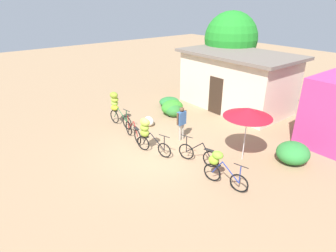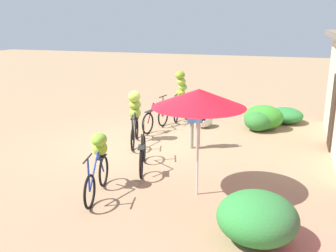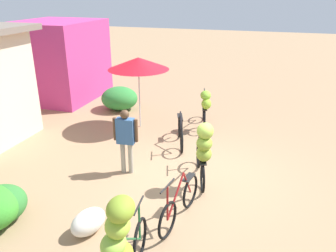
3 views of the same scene
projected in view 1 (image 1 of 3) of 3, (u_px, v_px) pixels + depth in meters
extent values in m
plane|color=#9D7B59|center=(157.00, 152.00, 11.44)|extent=(60.00, 60.00, 0.00)
cube|color=beige|center=(236.00, 82.00, 15.69)|extent=(5.84, 3.30, 2.95)
cube|color=#72665B|center=(239.00, 54.00, 15.04)|extent=(6.34, 3.80, 0.16)
cube|color=#332319|center=(215.00, 96.00, 14.94)|extent=(0.90, 0.06, 2.00)
cylinder|color=brown|center=(228.00, 74.00, 18.26)|extent=(0.30, 0.30, 2.50)
sphere|color=#208425|center=(231.00, 38.00, 17.33)|extent=(3.27, 3.27, 3.27)
ellipsoid|color=#2C7836|center=(169.00, 102.00, 16.24)|extent=(1.17, 1.18, 0.52)
ellipsoid|color=#368D29|center=(172.00, 107.00, 15.06)|extent=(1.05, 1.25, 0.78)
ellipsoid|color=#2F742F|center=(173.00, 110.00, 14.84)|extent=(0.95, 0.90, 0.66)
ellipsoid|color=#2E8237|center=(293.00, 153.00, 10.59)|extent=(1.21, 1.28, 0.81)
cylinder|color=beige|center=(245.00, 135.00, 10.52)|extent=(0.04, 0.04, 2.08)
cone|color=red|center=(248.00, 112.00, 10.13)|extent=(1.80, 1.80, 0.35)
torus|color=black|center=(127.00, 123.00, 13.33)|extent=(0.68, 0.12, 0.68)
torus|color=black|center=(115.00, 117.00, 14.00)|extent=(0.68, 0.12, 0.68)
cylinder|color=#19592D|center=(116.00, 112.00, 13.77)|extent=(0.40, 0.08, 0.58)
cylinder|color=#19592D|center=(122.00, 115.00, 13.43)|extent=(0.70, 0.11, 0.59)
cylinder|color=black|center=(126.00, 110.00, 13.07)|extent=(0.50, 0.08, 0.03)
cylinder|color=#19592D|center=(127.00, 117.00, 13.20)|extent=(0.04, 0.04, 0.63)
cube|color=black|center=(115.00, 110.00, 13.78)|extent=(0.37, 0.18, 0.02)
ellipsoid|color=#9DA527|center=(115.00, 108.00, 13.69)|extent=(0.51, 0.47, 0.27)
ellipsoid|color=#90BC3F|center=(115.00, 103.00, 13.69)|extent=(0.43, 0.36, 0.26)
ellipsoid|color=#95BA37|center=(115.00, 99.00, 13.52)|extent=(0.49, 0.45, 0.28)
ellipsoid|color=olive|center=(114.00, 95.00, 13.38)|extent=(0.48, 0.41, 0.30)
torus|color=black|center=(129.00, 128.00, 12.76)|extent=(0.67, 0.15, 0.67)
torus|color=black|center=(138.00, 137.00, 11.97)|extent=(0.67, 0.15, 0.67)
cylinder|color=maroon|center=(136.00, 129.00, 11.99)|extent=(0.38, 0.09, 0.61)
cylinder|color=maroon|center=(131.00, 125.00, 12.38)|extent=(0.67, 0.14, 0.61)
cylinder|color=black|center=(128.00, 115.00, 12.48)|extent=(0.50, 0.11, 0.03)
cylinder|color=maroon|center=(128.00, 121.00, 12.62)|extent=(0.04, 0.04, 0.68)
cube|color=black|center=(136.00, 128.00, 11.90)|extent=(0.38, 0.19, 0.02)
torus|color=black|center=(164.00, 150.00, 10.95)|extent=(0.61, 0.24, 0.63)
torus|color=black|center=(143.00, 143.00, 11.49)|extent=(0.61, 0.24, 0.63)
cylinder|color=black|center=(147.00, 138.00, 11.27)|extent=(0.39, 0.15, 0.60)
cylinder|color=black|center=(157.00, 141.00, 11.01)|extent=(0.69, 0.25, 0.61)
cylinder|color=black|center=(164.00, 136.00, 10.69)|extent=(0.49, 0.18, 0.03)
cylinder|color=black|center=(164.00, 143.00, 10.82)|extent=(0.04, 0.04, 0.63)
cube|color=black|center=(145.00, 136.00, 11.29)|extent=(0.39, 0.24, 0.02)
ellipsoid|color=olive|center=(145.00, 133.00, 11.20)|extent=(0.48, 0.42, 0.32)
ellipsoid|color=olive|center=(144.00, 127.00, 11.11)|extent=(0.45, 0.37, 0.29)
ellipsoid|color=#9DBF42|center=(145.00, 122.00, 10.97)|extent=(0.48, 0.41, 0.33)
torus|color=black|center=(186.00, 152.00, 10.83)|extent=(0.64, 0.26, 0.66)
torus|color=black|center=(211.00, 159.00, 10.32)|extent=(0.64, 0.26, 0.66)
cylinder|color=black|center=(207.00, 151.00, 10.29)|extent=(0.39, 0.16, 0.59)
cylinder|color=black|center=(194.00, 147.00, 10.54)|extent=(0.68, 0.26, 0.60)
cylinder|color=black|center=(187.00, 136.00, 10.55)|extent=(0.48, 0.19, 0.03)
cylinder|color=black|center=(186.00, 144.00, 10.69)|extent=(0.04, 0.04, 0.66)
cube|color=black|center=(209.00, 150.00, 10.22)|extent=(0.39, 0.25, 0.02)
torus|color=black|center=(239.00, 183.00, 8.98)|extent=(0.65, 0.20, 0.65)
torus|color=black|center=(212.00, 172.00, 9.54)|extent=(0.65, 0.20, 0.65)
cylinder|color=navy|center=(217.00, 167.00, 9.32)|extent=(0.38, 0.12, 0.57)
cylinder|color=navy|center=(231.00, 172.00, 9.04)|extent=(0.66, 0.19, 0.58)
cylinder|color=black|center=(241.00, 166.00, 8.71)|extent=(0.49, 0.14, 0.03)
cylinder|color=navy|center=(240.00, 175.00, 8.84)|extent=(0.04, 0.04, 0.66)
cube|color=black|center=(215.00, 164.00, 9.33)|extent=(0.38, 0.22, 0.02)
ellipsoid|color=#88B22D|center=(214.00, 160.00, 9.27)|extent=(0.41, 0.35, 0.32)
ellipsoid|color=#7EB732|center=(218.00, 155.00, 9.12)|extent=(0.45, 0.40, 0.27)
ellipsoid|color=silver|center=(149.00, 121.00, 13.80)|extent=(0.80, 0.63, 0.44)
cylinder|color=gray|center=(183.00, 131.00, 12.37)|extent=(0.11, 0.11, 0.75)
cylinder|color=gray|center=(180.00, 133.00, 12.26)|extent=(0.11, 0.11, 0.75)
cube|color=#33598C|center=(182.00, 118.00, 12.04)|extent=(0.24, 0.42, 0.59)
cylinder|color=#4C3321|center=(186.00, 116.00, 12.19)|extent=(0.08, 0.08, 0.53)
cylinder|color=#4C3321|center=(178.00, 119.00, 11.87)|extent=(0.08, 0.08, 0.53)
sphere|color=#4C3321|center=(182.00, 110.00, 11.87)|extent=(0.20, 0.20, 0.20)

